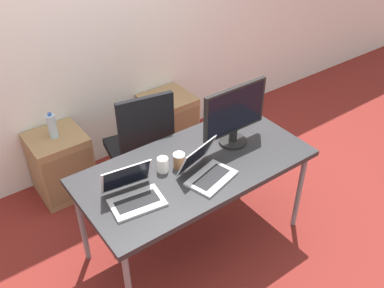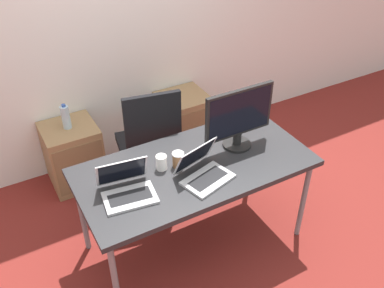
{
  "view_description": "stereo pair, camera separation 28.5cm",
  "coord_description": "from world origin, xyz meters",
  "px_view_note": "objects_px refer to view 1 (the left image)",
  "views": [
    {
      "loc": [
        -1.37,
        -1.83,
        2.57
      ],
      "look_at": [
        0.0,
        0.04,
        0.9
      ],
      "focal_mm": 40.0,
      "sensor_mm": 36.0,
      "label": 1
    },
    {
      "loc": [
        -1.13,
        -1.98,
        2.57
      ],
      "look_at": [
        0.0,
        0.04,
        0.9
      ],
      "focal_mm": 40.0,
      "sensor_mm": 36.0,
      "label": 2
    }
  ],
  "objects_px": {
    "cabinet_right": "(168,123)",
    "office_chair": "(141,157)",
    "laptop_left": "(206,170)",
    "laptop_right": "(133,194)",
    "monitor": "(235,115)",
    "coffee_cup_white": "(163,165)",
    "cabinet_left": "(61,164)",
    "coffee_cup_brown": "(179,161)",
    "water_bottle": "(52,126)"
  },
  "relations": [
    {
      "from": "cabinet_right",
      "to": "office_chair",
      "type": "bearing_deg",
      "value": -142.15
    },
    {
      "from": "water_bottle",
      "to": "coffee_cup_white",
      "type": "distance_m",
      "value": 1.15
    },
    {
      "from": "laptop_right",
      "to": "coffee_cup_white",
      "type": "xyz_separation_m",
      "value": [
        0.3,
        0.13,
        0.01
      ]
    },
    {
      "from": "office_chair",
      "to": "cabinet_left",
      "type": "bearing_deg",
      "value": 141.92
    },
    {
      "from": "laptop_right",
      "to": "water_bottle",
      "type": "bearing_deg",
      "value": 93.16
    },
    {
      "from": "water_bottle",
      "to": "laptop_right",
      "type": "xyz_separation_m",
      "value": [
        0.07,
        -1.21,
        0.12
      ]
    },
    {
      "from": "coffee_cup_brown",
      "to": "office_chair",
      "type": "bearing_deg",
      "value": 83.54
    },
    {
      "from": "monitor",
      "to": "coffee_cup_brown",
      "type": "height_order",
      "value": "monitor"
    },
    {
      "from": "coffee_cup_white",
      "to": "water_bottle",
      "type": "bearing_deg",
      "value": 108.64
    },
    {
      "from": "coffee_cup_brown",
      "to": "laptop_right",
      "type": "bearing_deg",
      "value": -166.69
    },
    {
      "from": "office_chair",
      "to": "cabinet_right",
      "type": "xyz_separation_m",
      "value": [
        0.56,
        0.43,
        -0.1
      ]
    },
    {
      "from": "cabinet_right",
      "to": "coffee_cup_brown",
      "type": "bearing_deg",
      "value": -119.69
    },
    {
      "from": "monitor",
      "to": "cabinet_right",
      "type": "bearing_deg",
      "value": 82.23
    },
    {
      "from": "cabinet_right",
      "to": "laptop_left",
      "type": "relative_size",
      "value": 1.56
    },
    {
      "from": "cabinet_left",
      "to": "laptop_left",
      "type": "distance_m",
      "value": 1.5
    },
    {
      "from": "cabinet_right",
      "to": "laptop_right",
      "type": "bearing_deg",
      "value": -130.79
    },
    {
      "from": "laptop_right",
      "to": "laptop_left",
      "type": "bearing_deg",
      "value": -9.7
    },
    {
      "from": "coffee_cup_white",
      "to": "coffee_cup_brown",
      "type": "distance_m",
      "value": 0.11
    },
    {
      "from": "cabinet_left",
      "to": "monitor",
      "type": "distance_m",
      "value": 1.62
    },
    {
      "from": "cabinet_left",
      "to": "laptop_right",
      "type": "xyz_separation_m",
      "value": [
        0.07,
        -1.2,
        0.51
      ]
    },
    {
      "from": "laptop_right",
      "to": "monitor",
      "type": "height_order",
      "value": "monitor"
    },
    {
      "from": "cabinet_right",
      "to": "coffee_cup_brown",
      "type": "relative_size",
      "value": 5.33
    },
    {
      "from": "cabinet_left",
      "to": "monitor",
      "type": "height_order",
      "value": "monitor"
    },
    {
      "from": "cabinet_right",
      "to": "water_bottle",
      "type": "height_order",
      "value": "water_bottle"
    },
    {
      "from": "office_chair",
      "to": "cabinet_left",
      "type": "height_order",
      "value": "office_chair"
    },
    {
      "from": "office_chair",
      "to": "laptop_left",
      "type": "distance_m",
      "value": 0.95
    },
    {
      "from": "water_bottle",
      "to": "monitor",
      "type": "distance_m",
      "value": 1.49
    },
    {
      "from": "cabinet_right",
      "to": "monitor",
      "type": "height_order",
      "value": "monitor"
    },
    {
      "from": "laptop_left",
      "to": "cabinet_left",
      "type": "bearing_deg",
      "value": 113.67
    },
    {
      "from": "office_chair",
      "to": "monitor",
      "type": "bearing_deg",
      "value": -58.91
    },
    {
      "from": "office_chair",
      "to": "coffee_cup_white",
      "type": "distance_m",
      "value": 0.79
    },
    {
      "from": "cabinet_left",
      "to": "water_bottle",
      "type": "xyz_separation_m",
      "value": [
        -0.0,
        0.0,
        0.39
      ]
    },
    {
      "from": "laptop_right",
      "to": "cabinet_right",
      "type": "bearing_deg",
      "value": 49.21
    },
    {
      "from": "office_chair",
      "to": "cabinet_right",
      "type": "bearing_deg",
      "value": 37.85
    },
    {
      "from": "cabinet_left",
      "to": "laptop_right",
      "type": "bearing_deg",
      "value": -86.83
    },
    {
      "from": "cabinet_left",
      "to": "laptop_left",
      "type": "xyz_separation_m",
      "value": [
        0.57,
        -1.29,
        0.51
      ]
    },
    {
      "from": "cabinet_left",
      "to": "coffee_cup_white",
      "type": "bearing_deg",
      "value": -71.33
    },
    {
      "from": "monitor",
      "to": "coffee_cup_white",
      "type": "relative_size",
      "value": 5.06
    },
    {
      "from": "water_bottle",
      "to": "cabinet_right",
      "type": "bearing_deg",
      "value": -0.11
    },
    {
      "from": "cabinet_left",
      "to": "laptop_right",
      "type": "height_order",
      "value": "laptop_right"
    },
    {
      "from": "office_chair",
      "to": "water_bottle",
      "type": "distance_m",
      "value": 0.76
    },
    {
      "from": "office_chair",
      "to": "coffee_cup_brown",
      "type": "bearing_deg",
      "value": -96.46
    },
    {
      "from": "cabinet_right",
      "to": "laptop_right",
      "type": "height_order",
      "value": "laptop_right"
    },
    {
      "from": "water_bottle",
      "to": "office_chair",
      "type": "bearing_deg",
      "value": -38.22
    },
    {
      "from": "office_chair",
      "to": "cabinet_right",
      "type": "distance_m",
      "value": 0.71
    },
    {
      "from": "laptop_left",
      "to": "laptop_right",
      "type": "distance_m",
      "value": 0.51
    },
    {
      "from": "laptop_right",
      "to": "coffee_cup_white",
      "type": "distance_m",
      "value": 0.32
    },
    {
      "from": "office_chair",
      "to": "monitor",
      "type": "height_order",
      "value": "monitor"
    },
    {
      "from": "cabinet_left",
      "to": "coffee_cup_white",
      "type": "relative_size",
      "value": 5.53
    },
    {
      "from": "cabinet_left",
      "to": "coffee_cup_brown",
      "type": "xyz_separation_m",
      "value": [
        0.47,
        -1.11,
        0.52
      ]
    }
  ]
}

